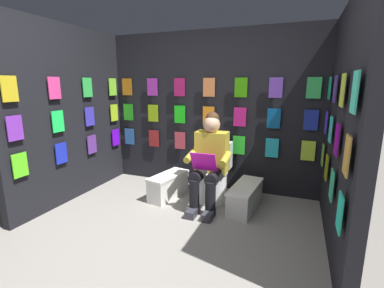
% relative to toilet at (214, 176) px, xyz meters
% --- Properties ---
extents(ground_plane, '(30.00, 30.00, 0.00)m').
position_rel_toilet_xyz_m(ground_plane, '(0.22, 1.59, -0.33)').
color(ground_plane, gray).
extents(display_wall_back, '(3.21, 0.14, 2.27)m').
position_rel_toilet_xyz_m(display_wall_back, '(0.22, -0.49, 0.81)').
color(display_wall_back, black).
rests_on(display_wall_back, ground).
extents(display_wall_left, '(0.14, 2.03, 2.27)m').
position_rel_toilet_xyz_m(display_wall_left, '(-1.39, 0.57, 0.81)').
color(display_wall_left, black).
rests_on(display_wall_left, ground).
extents(display_wall_right, '(0.14, 2.03, 2.27)m').
position_rel_toilet_xyz_m(display_wall_right, '(1.82, 0.57, 0.81)').
color(display_wall_right, black).
rests_on(display_wall_right, ground).
extents(toilet, '(0.41, 0.56, 0.77)m').
position_rel_toilet_xyz_m(toilet, '(0.00, 0.00, 0.00)').
color(toilet, white).
rests_on(toilet, ground).
extents(person_reading, '(0.53, 0.69, 1.19)m').
position_rel_toilet_xyz_m(person_reading, '(-0.00, 0.23, 0.27)').
color(person_reading, gold).
rests_on(person_reading, ground).
extents(comic_longbox_near, '(0.35, 0.77, 0.31)m').
position_rel_toilet_xyz_m(comic_longbox_near, '(-0.45, 0.15, -0.17)').
color(comic_longbox_near, white).
rests_on(comic_longbox_near, ground).
extents(comic_longbox_far, '(0.38, 0.69, 0.33)m').
position_rel_toilet_xyz_m(comic_longbox_far, '(0.59, 0.17, -0.16)').
color(comic_longbox_far, white).
rests_on(comic_longbox_far, ground).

